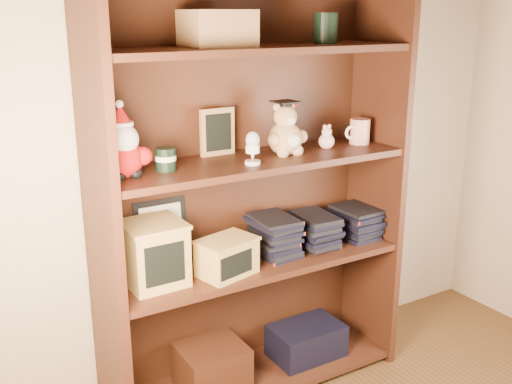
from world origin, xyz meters
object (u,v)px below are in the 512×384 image
bookcase (249,199)px  teacher_mug (359,131)px  grad_teddy_bear (286,134)px  treats_box (154,253)px

bookcase → teacher_mug: bearing=-5.9°
grad_teddy_bear → teacher_mug: size_ratio=1.80×
grad_teddy_bear → treats_box: 0.65m
teacher_mug → treats_box: size_ratio=0.51×
grad_teddy_bear → teacher_mug: 0.36m
teacher_mug → grad_teddy_bear: bearing=-179.0°
grad_teddy_bear → treats_box: (-0.54, 0.01, -0.36)m
grad_teddy_bear → teacher_mug: (0.36, 0.01, -0.03)m
bookcase → teacher_mug: 0.54m
grad_teddy_bear → treats_box: bearing=179.4°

